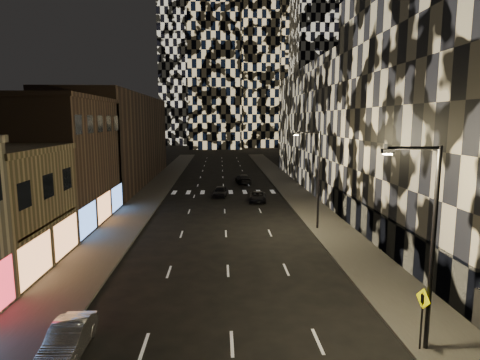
{
  "coord_description": "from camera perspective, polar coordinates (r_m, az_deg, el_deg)",
  "views": [
    {
      "loc": [
        -0.48,
        -6.09,
        10.21
      ],
      "look_at": [
        0.91,
        21.71,
        6.0
      ],
      "focal_mm": 30.0,
      "sensor_mm": 36.0,
      "label": 1
    }
  ],
  "objects": [
    {
      "name": "midrise_base",
      "position": [
        34.28,
        19.27,
        -6.61
      ],
      "size": [
        0.6,
        25.0,
        3.0
      ],
      "primitive_type": "cube",
      "color": "#383838",
      "rests_on": "ground"
    },
    {
      "name": "ped_sign",
      "position": [
        20.0,
        24.52,
        -16.23
      ],
      "size": [
        0.17,
        0.93,
        2.81
      ],
      "rotation": [
        0.0,
        0.0,
        0.13
      ],
      "color": "black",
      "rests_on": "sidewalk_right"
    },
    {
      "name": "curb_left",
      "position": [
        57.48,
        -10.24,
        -1.69
      ],
      "size": [
        0.2,
        120.0,
        0.15
      ],
      "primitive_type": "cube",
      "color": "#4C4C47",
      "rests_on": "ground"
    },
    {
      "name": "tower_right_mid",
      "position": [
        150.83,
        11.86,
        23.72
      ],
      "size": [
        20.0,
        20.0,
        100.0
      ],
      "primitive_type": "cube",
      "color": "black",
      "rests_on": "ground"
    },
    {
      "name": "car_silver_parked",
      "position": [
        20.33,
        -23.26,
        -20.07
      ],
      "size": [
        1.51,
        4.18,
        1.37
      ],
      "primitive_type": "imported",
      "rotation": [
        0.0,
        0.0,
        0.01
      ],
      "color": "gray",
      "rests_on": "ground"
    },
    {
      "name": "sidewalk_right",
      "position": [
        57.96,
        7.6,
        -1.55
      ],
      "size": [
        4.0,
        120.0,
        0.15
      ],
      "primitive_type": "cube",
      "color": "#47443F",
      "rests_on": "ground"
    },
    {
      "name": "retail_brown",
      "position": [
        43.11,
        -25.4,
        2.16
      ],
      "size": [
        10.0,
        15.0,
        12.0
      ],
      "primitive_type": "cube",
      "color": "#503C2D",
      "rests_on": "ground"
    },
    {
      "name": "streetlight_near",
      "position": [
        18.99,
        25.19,
        -7.06
      ],
      "size": [
        2.55,
        0.25,
        9.0
      ],
      "color": "black",
      "rests_on": "sidewalk_right"
    },
    {
      "name": "sidewalk_left",
      "position": [
        57.79,
        -12.31,
        -1.7
      ],
      "size": [
        4.0,
        120.0,
        0.15
      ],
      "primitive_type": "cube",
      "color": "#47443F",
      "rests_on": "ground"
    },
    {
      "name": "car_dark_rightlane",
      "position": [
        50.25,
        2.52,
        -2.42
      ],
      "size": [
        2.5,
        4.62,
        1.23
      ],
      "primitive_type": "imported",
      "rotation": [
        0.0,
        0.0,
        -0.11
      ],
      "color": "black",
      "rests_on": "ground"
    },
    {
      "name": "streetlight_far",
      "position": [
        37.48,
        10.8,
        1.0
      ],
      "size": [
        2.55,
        0.25,
        9.0
      ],
      "color": "black",
      "rests_on": "sidewalk_right"
    },
    {
      "name": "curb_right",
      "position": [
        57.62,
        5.55,
        -1.57
      ],
      "size": [
        0.2,
        120.0,
        0.15
      ],
      "primitive_type": "cube",
      "color": "#4C4C47",
      "rests_on": "ground"
    },
    {
      "name": "car_dark_oncoming",
      "position": [
        64.45,
        0.46,
        0.15
      ],
      "size": [
        2.56,
        5.27,
        1.48
      ],
      "primitive_type": "imported",
      "rotation": [
        0.0,
        0.0,
        3.24
      ],
      "color": "black",
      "rests_on": "ground"
    },
    {
      "name": "tower_center_low",
      "position": [
        150.79,
        -3.64,
        22.9
      ],
      "size": [
        18.0,
        18.0,
        95.0
      ],
      "primitive_type": "cube",
      "color": "black",
      "rests_on": "ground"
    },
    {
      "name": "car_dark_midlane",
      "position": [
        53.45,
        -2.84,
        -1.64
      ],
      "size": [
        2.14,
        4.34,
        1.43
      ],
      "primitive_type": "imported",
      "rotation": [
        0.0,
        0.0,
        -0.11
      ],
      "color": "black",
      "rests_on": "ground"
    },
    {
      "name": "retail_filler_left",
      "position": [
        68.2,
        -16.96,
        5.53
      ],
      "size": [
        10.0,
        40.0,
        14.0
      ],
      "primitive_type": "cube",
      "color": "#503C2D",
      "rests_on": "ground"
    },
    {
      "name": "midrise_filler_right",
      "position": [
        66.35,
        15.24,
        7.26
      ],
      "size": [
        16.0,
        40.0,
        18.0
      ],
      "primitive_type": "cube",
      "color": "#232326",
      "rests_on": "ground"
    }
  ]
}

